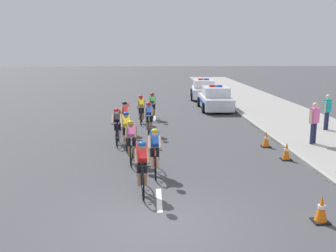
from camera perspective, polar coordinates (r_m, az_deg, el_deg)
The scene contains 20 objects.
ground_plane at distance 8.85m, azimuth -1.10°, elevation -14.51°, with size 160.00×160.00×0.00m, color #424247.
sidewalk_slab at distance 23.56m, azimuth 16.41°, elevation 1.63°, with size 4.88×60.00×0.12m, color gray.
kerb_edge at distance 22.91m, azimuth 10.81°, elevation 1.63°, with size 0.16×60.00×0.13m, color #9E9E99.
lane_markings_centre at distance 19.81m, azimuth -1.97°, elevation 0.14°, with size 0.14×29.60×0.01m.
cyclist_lead at distance 10.40m, azimuth -3.87°, elevation -5.87°, with size 0.43×1.72×1.56m.
cyclist_second at distance 11.91m, azimuth -1.98°, elevation -3.60°, with size 0.42×1.72×1.56m.
cyclist_third at distance 13.27m, azimuth -5.46°, elevation -2.09°, with size 0.42×1.72×1.56m.
cyclist_fourth at distance 14.98m, azimuth -6.23°, elevation -0.54°, with size 0.44×1.72×1.56m.
cyclist_fifth at distance 15.92m, azimuth -7.54°, elevation 0.13°, with size 0.42×1.72×1.56m.
cyclist_sixth at distance 17.55m, azimuth -2.83°, elevation 1.26°, with size 0.43×1.72×1.56m.
cyclist_seventh at distance 17.86m, azimuth -6.33°, elevation 1.39°, with size 0.43×1.72×1.56m.
cyclist_eighth at distance 20.16m, azimuth -4.01°, elevation 2.57°, with size 0.42×1.72×1.56m.
cyclist_ninth at distance 21.37m, azimuth -2.32°, elevation 3.09°, with size 0.43×1.72×1.56m.
police_car_nearest at distance 25.02m, azimuth 7.03°, elevation 3.99°, with size 2.06×4.43×1.59m.
police_car_second at distance 30.55m, azimuth 5.28°, elevation 5.35°, with size 2.30×4.54×1.59m.
traffic_cone_near at distance 15.85m, azimuth 14.40°, elevation -1.94°, with size 0.36×0.36×0.64m.
traffic_cone_mid at distance 9.52m, azimuth 21.85°, elevation -11.42°, with size 0.36×0.36×0.64m.
traffic_cone_far at distance 14.21m, azimuth 17.20°, elevation -3.62°, with size 0.36×0.36×0.64m.
spectator_closest at distance 19.43m, azimuth 22.59°, elevation 2.28°, with size 0.46×0.40×1.68m.
spectator_middle at distance 16.33m, azimuth 20.91°, elevation 0.82°, with size 0.48×0.38×1.68m.
Camera 1 is at (-0.19, -7.96, 3.87)m, focal length 41.01 mm.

